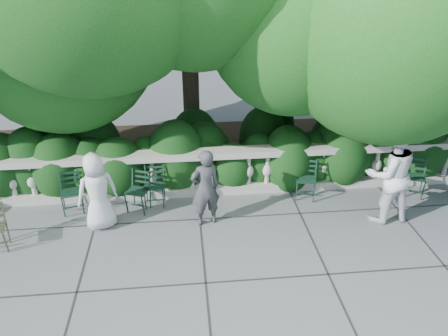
{
  "coord_description": "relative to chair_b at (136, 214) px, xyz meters",
  "views": [
    {
      "loc": [
        -0.75,
        -6.29,
        4.82
      ],
      "look_at": [
        0.0,
        1.0,
        1.0
      ],
      "focal_mm": 35.0,
      "sensor_mm": 36.0,
      "label": 1
    }
  ],
  "objects": [
    {
      "name": "ground",
      "position": [
        1.74,
        -1.11,
        0.0
      ],
      "size": [
        90.0,
        90.0,
        0.0
      ],
      "primitive_type": "plane",
      "color": "#55585D",
      "rests_on": "ground"
    },
    {
      "name": "balustrade",
      "position": [
        1.74,
        0.69,
        0.49
      ],
      "size": [
        12.0,
        0.44,
        1.0
      ],
      "color": "#9E998E",
      "rests_on": "ground"
    },
    {
      "name": "shrub_hedge",
      "position": [
        1.74,
        1.89,
        0.0
      ],
      "size": [
        15.0,
        2.6,
        1.7
      ],
      "primitive_type": null,
      "color": "black",
      "rests_on": "ground"
    },
    {
      "name": "chair_b",
      "position": [
        0.0,
        0.0,
        0.0
      ],
      "size": [
        0.59,
        0.61,
        0.84
      ],
      "primitive_type": null,
      "rotation": [
        0.0,
        0.0,
        -0.39
      ],
      "color": "black",
      "rests_on": "ground"
    },
    {
      "name": "chair_c",
      "position": [
        -1.21,
        0.07,
        0.0
      ],
      "size": [
        0.53,
        0.56,
        0.84
      ],
      "primitive_type": null,
      "rotation": [
        0.0,
        0.0,
        0.21
      ],
      "color": "black",
      "rests_on": "ground"
    },
    {
      "name": "chair_d",
      "position": [
        0.37,
        0.16,
        0.0
      ],
      "size": [
        0.46,
        0.5,
        0.84
      ],
      "primitive_type": null,
      "rotation": [
        0.0,
        0.0,
        -0.04
      ],
      "color": "black",
      "rests_on": "ground"
    },
    {
      "name": "chair_e",
      "position": [
        5.72,
        -0.01,
        0.0
      ],
      "size": [
        0.59,
        0.61,
        0.84
      ],
      "primitive_type": null,
      "rotation": [
        0.0,
        0.0,
        -0.4
      ],
      "color": "black",
      "rests_on": "ground"
    },
    {
      "name": "chair_f",
      "position": [
        3.45,
        0.12,
        0.0
      ],
      "size": [
        0.55,
        0.58,
        0.84
      ],
      "primitive_type": null,
      "rotation": [
        0.0,
        0.0,
        -0.28
      ],
      "color": "black",
      "rests_on": "ground"
    },
    {
      "name": "person_businessman",
      "position": [
        -0.61,
        -0.34,
        0.76
      ],
      "size": [
        0.87,
        0.72,
        1.52
      ],
      "primitive_type": "imported",
      "rotation": [
        0.0,
        0.0,
        3.52
      ],
      "color": "silver",
      "rests_on": "ground"
    },
    {
      "name": "person_woman_grey",
      "position": [
        1.36,
        -0.43,
        0.77
      ],
      "size": [
        0.64,
        0.51,
        1.54
      ],
      "primitive_type": "imported",
      "rotation": [
        0.0,
        0.0,
        3.44
      ],
      "color": "#3A3A3E",
      "rests_on": "ground"
    },
    {
      "name": "person_casual_man",
      "position": [
        4.78,
        -0.64,
        0.99
      ],
      "size": [
        1.03,
        0.84,
        1.97
      ],
      "primitive_type": "imported",
      "rotation": [
        0.0,
        0.0,
        3.24
      ],
      "color": "silver",
      "rests_on": "ground"
    }
  ]
}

